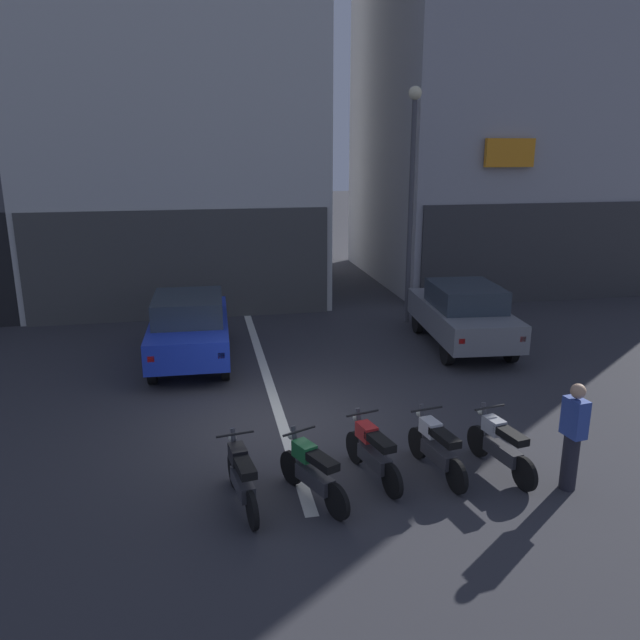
% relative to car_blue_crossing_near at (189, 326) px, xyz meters
% --- Properties ---
extents(ground_plane, '(120.00, 120.00, 0.00)m').
position_rel_car_blue_crossing_near_xyz_m(ground_plane, '(1.65, -3.87, -0.89)').
color(ground_plane, '#333338').
extents(lane_centre_line, '(0.20, 18.00, 0.01)m').
position_rel_car_blue_crossing_near_xyz_m(lane_centre_line, '(1.65, 2.13, -0.88)').
color(lane_centre_line, silver).
rests_on(lane_centre_line, ground).
extents(building_mid_block, '(9.06, 8.69, 17.77)m').
position_rel_car_blue_crossing_near_xyz_m(building_mid_block, '(-0.24, 8.30, 7.99)').
color(building_mid_block, silver).
rests_on(building_mid_block, ground).
extents(car_blue_crossing_near, '(1.88, 4.15, 1.64)m').
position_rel_car_blue_crossing_near_xyz_m(car_blue_crossing_near, '(0.00, 0.00, 0.00)').
color(car_blue_crossing_near, black).
rests_on(car_blue_crossing_near, ground).
extents(car_grey_parked_kerbside, '(2.09, 4.23, 1.64)m').
position_rel_car_blue_crossing_near_xyz_m(car_grey_parked_kerbside, '(6.76, -0.14, 0.00)').
color(car_grey_parked_kerbside, black).
rests_on(car_grey_parked_kerbside, ground).
extents(street_lamp, '(0.36, 0.36, 6.48)m').
position_rel_car_blue_crossing_near_xyz_m(street_lamp, '(6.16, 2.40, 3.08)').
color(street_lamp, '#47474C').
rests_on(street_lamp, ground).
extents(motorcycle_black_row_leftmost, '(0.55, 1.66, 0.98)m').
position_rel_car_blue_crossing_near_xyz_m(motorcycle_black_row_leftmost, '(0.72, -6.37, -0.43)').
color(motorcycle_black_row_leftmost, black).
rests_on(motorcycle_black_row_leftmost, ground).
extents(motorcycle_green_row_left_mid, '(0.78, 1.55, 0.98)m').
position_rel_car_blue_crossing_near_xyz_m(motorcycle_green_row_left_mid, '(1.73, -6.42, -0.43)').
color(motorcycle_green_row_left_mid, black).
rests_on(motorcycle_green_row_left_mid, ground).
extents(motorcycle_red_row_centre, '(0.58, 1.64, 0.98)m').
position_rel_car_blue_crossing_near_xyz_m(motorcycle_red_row_centre, '(2.74, -6.01, -0.43)').
color(motorcycle_red_row_centre, black).
rests_on(motorcycle_red_row_centre, ground).
extents(motorcycle_white_row_right_mid, '(0.55, 1.66, 0.98)m').
position_rel_car_blue_crossing_near_xyz_m(motorcycle_white_row_right_mid, '(3.75, -6.06, -0.43)').
color(motorcycle_white_row_right_mid, black).
rests_on(motorcycle_white_row_right_mid, ground).
extents(motorcycle_silver_row_rightmost, '(0.55, 1.65, 0.98)m').
position_rel_car_blue_crossing_near_xyz_m(motorcycle_silver_row_rightmost, '(4.76, -6.19, -0.43)').
color(motorcycle_silver_row_rightmost, black).
rests_on(motorcycle_silver_row_rightmost, ground).
extents(person_by_motorcycles, '(0.27, 0.39, 1.67)m').
position_rel_car_blue_crossing_near_xyz_m(person_by_motorcycles, '(5.53, -6.86, -0.03)').
color(person_by_motorcycles, '#23232D').
rests_on(person_by_motorcycles, ground).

